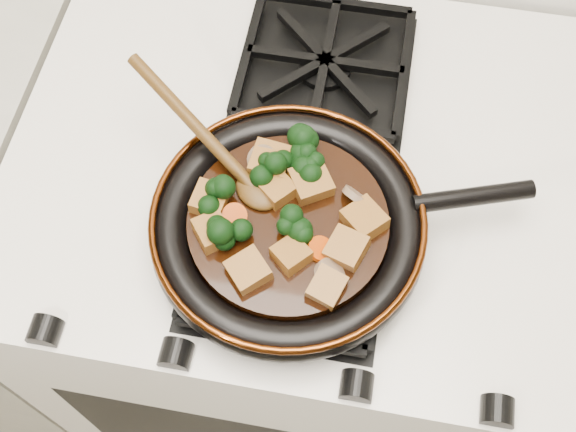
# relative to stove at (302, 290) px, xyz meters

# --- Properties ---
(stove) EXTENTS (0.76, 0.60, 0.90)m
(stove) POSITION_rel_stove_xyz_m (0.00, 0.00, 0.00)
(stove) COLOR white
(stove) RESTS_ON ground
(burner_grate_front) EXTENTS (0.23, 0.23, 0.03)m
(burner_grate_front) POSITION_rel_stove_xyz_m (0.00, -0.14, 0.46)
(burner_grate_front) COLOR black
(burner_grate_front) RESTS_ON stove
(burner_grate_back) EXTENTS (0.23, 0.23, 0.03)m
(burner_grate_back) POSITION_rel_stove_xyz_m (0.00, 0.14, 0.46)
(burner_grate_back) COLOR black
(burner_grate_back) RESTS_ON stove
(skillet) EXTENTS (0.43, 0.32, 0.05)m
(skillet) POSITION_rel_stove_xyz_m (-0.00, -0.12, 0.49)
(skillet) COLOR black
(skillet) RESTS_ON burner_grate_front
(braising_sauce) EXTENTS (0.23, 0.23, 0.02)m
(braising_sauce) POSITION_rel_stove_xyz_m (-0.00, -0.12, 0.50)
(braising_sauce) COLOR black
(braising_sauce) RESTS_ON skillet
(tofu_cube_0) EXTENTS (0.05, 0.05, 0.03)m
(tofu_cube_0) POSITION_rel_stove_xyz_m (0.07, -0.15, 0.52)
(tofu_cube_0) COLOR brown
(tofu_cube_0) RESTS_ON braising_sauce
(tofu_cube_1) EXTENTS (0.06, 0.06, 0.03)m
(tofu_cube_1) POSITION_rel_stove_xyz_m (-0.03, -0.19, 0.52)
(tofu_cube_1) COLOR brown
(tofu_cube_1) RESTS_ON braising_sauce
(tofu_cube_2) EXTENTS (0.05, 0.05, 0.03)m
(tofu_cube_2) POSITION_rel_stove_xyz_m (-0.08, -0.16, 0.52)
(tofu_cube_2) COLOR brown
(tofu_cube_2) RESTS_ON braising_sauce
(tofu_cube_3) EXTENTS (0.05, 0.05, 0.03)m
(tofu_cube_3) POSITION_rel_stove_xyz_m (-0.04, -0.06, 0.52)
(tofu_cube_3) COLOR brown
(tofu_cube_3) RESTS_ON braising_sauce
(tofu_cube_4) EXTENTS (0.05, 0.05, 0.02)m
(tofu_cube_4) POSITION_rel_stove_xyz_m (-0.02, -0.09, 0.52)
(tofu_cube_4) COLOR brown
(tofu_cube_4) RESTS_ON braising_sauce
(tofu_cube_5) EXTENTS (0.06, 0.06, 0.02)m
(tofu_cube_5) POSITION_rel_stove_xyz_m (0.01, -0.08, 0.52)
(tofu_cube_5) COLOR brown
(tofu_cube_5) RESTS_ON braising_sauce
(tofu_cube_6) EXTENTS (0.05, 0.05, 0.02)m
(tofu_cube_6) POSITION_rel_stove_xyz_m (0.01, -0.17, 0.52)
(tofu_cube_6) COLOR brown
(tofu_cube_6) RESTS_ON braising_sauce
(tofu_cube_7) EXTENTS (0.06, 0.06, 0.03)m
(tofu_cube_7) POSITION_rel_stove_xyz_m (0.08, -0.11, 0.52)
(tofu_cube_7) COLOR brown
(tofu_cube_7) RESTS_ON braising_sauce
(tofu_cube_8) EXTENTS (0.04, 0.05, 0.03)m
(tofu_cube_8) POSITION_rel_stove_xyz_m (0.05, -0.20, 0.52)
(tofu_cube_8) COLOR brown
(tofu_cube_8) RESTS_ON braising_sauce
(tofu_cube_9) EXTENTS (0.04, 0.04, 0.02)m
(tofu_cube_9) POSITION_rel_stove_xyz_m (-0.09, -0.12, 0.52)
(tofu_cube_9) COLOR brown
(tofu_cube_9) RESTS_ON braising_sauce
(broccoli_floret_0) EXTENTS (0.06, 0.06, 0.06)m
(broccoli_floret_0) POSITION_rel_stove_xyz_m (0.01, -0.14, 0.52)
(broccoli_floret_0) COLOR black
(broccoli_floret_0) RESTS_ON braising_sauce
(broccoli_floret_1) EXTENTS (0.08, 0.08, 0.07)m
(broccoli_floret_1) POSITION_rel_stove_xyz_m (-0.08, -0.12, 0.52)
(broccoli_floret_1) COLOR black
(broccoli_floret_1) RESTS_ON braising_sauce
(broccoli_floret_2) EXTENTS (0.08, 0.08, 0.06)m
(broccoli_floret_2) POSITION_rel_stove_xyz_m (0.01, -0.06, 0.52)
(broccoli_floret_2) COLOR black
(broccoli_floret_2) RESTS_ON braising_sauce
(broccoli_floret_3) EXTENTS (0.08, 0.08, 0.07)m
(broccoli_floret_3) POSITION_rel_stove_xyz_m (-0.03, -0.07, 0.52)
(broccoli_floret_3) COLOR black
(broccoli_floret_3) RESTS_ON braising_sauce
(broccoli_floret_4) EXTENTS (0.08, 0.09, 0.07)m
(broccoli_floret_4) POSITION_rel_stove_xyz_m (-0.06, -0.16, 0.52)
(broccoli_floret_4) COLOR black
(broccoli_floret_4) RESTS_ON braising_sauce
(broccoli_floret_5) EXTENTS (0.09, 0.08, 0.07)m
(broccoli_floret_5) POSITION_rel_stove_xyz_m (0.01, -0.03, 0.52)
(broccoli_floret_5) COLOR black
(broccoli_floret_5) RESTS_ON braising_sauce
(carrot_coin_0) EXTENTS (0.03, 0.03, 0.02)m
(carrot_coin_0) POSITION_rel_stove_xyz_m (0.04, -0.15, 0.51)
(carrot_coin_0) COLOR #C43E05
(carrot_coin_0) RESTS_ON braising_sauce
(carrot_coin_1) EXTENTS (0.03, 0.03, 0.02)m
(carrot_coin_1) POSITION_rel_stove_xyz_m (0.03, -0.07, 0.51)
(carrot_coin_1) COLOR #C43E05
(carrot_coin_1) RESTS_ON braising_sauce
(carrot_coin_2) EXTENTS (0.03, 0.03, 0.02)m
(carrot_coin_2) POSITION_rel_stove_xyz_m (-0.03, -0.09, 0.51)
(carrot_coin_2) COLOR #C43E05
(carrot_coin_2) RESTS_ON braising_sauce
(carrot_coin_3) EXTENTS (0.03, 0.03, 0.01)m
(carrot_coin_3) POSITION_rel_stove_xyz_m (0.01, -0.14, 0.51)
(carrot_coin_3) COLOR #C43E05
(carrot_coin_3) RESTS_ON braising_sauce
(carrot_coin_4) EXTENTS (0.03, 0.03, 0.02)m
(carrot_coin_4) POSITION_rel_stove_xyz_m (-0.06, -0.13, 0.51)
(carrot_coin_4) COLOR #C43E05
(carrot_coin_4) RESTS_ON braising_sauce
(mushroom_slice_0) EXTENTS (0.04, 0.04, 0.03)m
(mushroom_slice_0) POSITION_rel_stove_xyz_m (0.05, -0.18, 0.52)
(mushroom_slice_0) COLOR #7F6349
(mushroom_slice_0) RESTS_ON braising_sauce
(mushroom_slice_1) EXTENTS (0.04, 0.04, 0.03)m
(mushroom_slice_1) POSITION_rel_stove_xyz_m (0.07, -0.08, 0.52)
(mushroom_slice_1) COLOR #7F6349
(mushroom_slice_1) RESTS_ON braising_sauce
(mushroom_slice_2) EXTENTS (0.04, 0.03, 0.03)m
(mushroom_slice_2) POSITION_rel_stove_xyz_m (-0.04, -0.05, 0.52)
(mushroom_slice_2) COLOR #7F6349
(mushroom_slice_2) RESTS_ON braising_sauce
(mushroom_slice_3) EXTENTS (0.03, 0.04, 0.03)m
(mushroom_slice_3) POSITION_rel_stove_xyz_m (-0.08, -0.11, 0.52)
(mushroom_slice_3) COLOR #7F6349
(mushroom_slice_3) RESTS_ON braising_sauce
(wooden_spoon) EXTENTS (0.13, 0.10, 0.21)m
(wooden_spoon) POSITION_rel_stove_xyz_m (-0.09, -0.06, 0.53)
(wooden_spoon) COLOR #4A2E0F
(wooden_spoon) RESTS_ON braising_sauce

